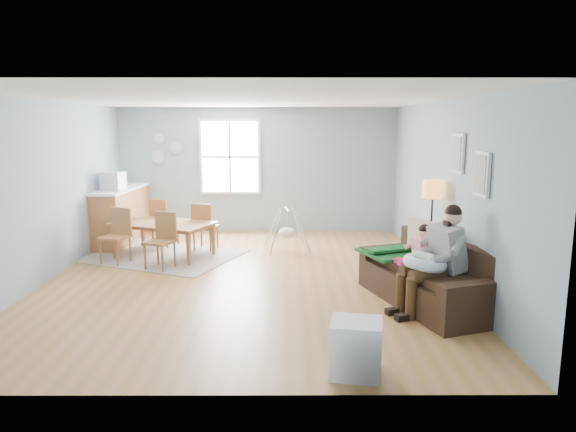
{
  "coord_description": "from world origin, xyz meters",
  "views": [
    {
      "loc": [
        0.62,
        -7.65,
        2.34
      ],
      "look_at": [
        0.64,
        -0.16,
        1.0
      ],
      "focal_mm": 32.0,
      "sensor_mm": 36.0,
      "label": 1
    }
  ],
  "objects_px": {
    "counter": "(121,215)",
    "toddler": "(417,249)",
    "father": "(436,256)",
    "floor_lamp": "(432,198)",
    "baby_swing": "(287,232)",
    "monitor": "(113,181)",
    "chair_sw": "(118,232)",
    "chair_ne": "(204,224)",
    "chair_se": "(162,237)",
    "chair_nw": "(162,219)",
    "storage_cube": "(355,348)",
    "dining_table": "(163,239)",
    "sofa": "(430,282)"
  },
  "relations": [
    {
      "from": "counter",
      "to": "toddler",
      "type": "bearing_deg",
      "value": -34.56
    },
    {
      "from": "father",
      "to": "toddler",
      "type": "xyz_separation_m",
      "value": [
        -0.11,
        0.49,
        -0.02
      ]
    },
    {
      "from": "floor_lamp",
      "to": "baby_swing",
      "type": "height_order",
      "value": "floor_lamp"
    },
    {
      "from": "floor_lamp",
      "to": "monitor",
      "type": "height_order",
      "value": "floor_lamp"
    },
    {
      "from": "chair_sw",
      "to": "chair_ne",
      "type": "bearing_deg",
      "value": 30.95
    },
    {
      "from": "chair_se",
      "to": "chair_nw",
      "type": "xyz_separation_m",
      "value": [
        -0.36,
        1.51,
        0.01
      ]
    },
    {
      "from": "chair_ne",
      "to": "monitor",
      "type": "height_order",
      "value": "monitor"
    },
    {
      "from": "storage_cube",
      "to": "dining_table",
      "type": "bearing_deg",
      "value": 122.82
    },
    {
      "from": "chair_ne",
      "to": "counter",
      "type": "bearing_deg",
      "value": 156.67
    },
    {
      "from": "chair_se",
      "to": "chair_ne",
      "type": "distance_m",
      "value": 1.26
    },
    {
      "from": "sofa",
      "to": "chair_sw",
      "type": "relative_size",
      "value": 2.42
    },
    {
      "from": "chair_nw",
      "to": "chair_ne",
      "type": "height_order",
      "value": "chair_nw"
    },
    {
      "from": "chair_sw",
      "to": "toddler",
      "type": "bearing_deg",
      "value": -22.54
    },
    {
      "from": "chair_ne",
      "to": "monitor",
      "type": "bearing_deg",
      "value": 167.52
    },
    {
      "from": "storage_cube",
      "to": "baby_swing",
      "type": "bearing_deg",
      "value": 97.45
    },
    {
      "from": "chair_se",
      "to": "counter",
      "type": "relative_size",
      "value": 0.47
    },
    {
      "from": "dining_table",
      "to": "monitor",
      "type": "bearing_deg",
      "value": 167.01
    },
    {
      "from": "toddler",
      "to": "chair_se",
      "type": "distance_m",
      "value": 4.11
    },
    {
      "from": "toddler",
      "to": "chair_sw",
      "type": "bearing_deg",
      "value": 157.46
    },
    {
      "from": "chair_sw",
      "to": "baby_swing",
      "type": "height_order",
      "value": "chair_sw"
    },
    {
      "from": "chair_ne",
      "to": "counter",
      "type": "xyz_separation_m",
      "value": [
        -1.77,
        0.76,
        0.04
      ]
    },
    {
      "from": "floor_lamp",
      "to": "chair_sw",
      "type": "relative_size",
      "value": 1.63
    },
    {
      "from": "chair_ne",
      "to": "chair_nw",
      "type": "bearing_deg",
      "value": 157.62
    },
    {
      "from": "sofa",
      "to": "chair_nw",
      "type": "relative_size",
      "value": 2.41
    },
    {
      "from": "chair_se",
      "to": "baby_swing",
      "type": "bearing_deg",
      "value": 29.74
    },
    {
      "from": "floor_lamp",
      "to": "counter",
      "type": "distance_m",
      "value": 6.12
    },
    {
      "from": "storage_cube",
      "to": "monitor",
      "type": "relative_size",
      "value": 1.27
    },
    {
      "from": "chair_ne",
      "to": "father",
      "type": "bearing_deg",
      "value": -43.32
    },
    {
      "from": "storage_cube",
      "to": "chair_ne",
      "type": "height_order",
      "value": "chair_ne"
    },
    {
      "from": "chair_se",
      "to": "chair_sw",
      "type": "bearing_deg",
      "value": 157.32
    },
    {
      "from": "sofa",
      "to": "counter",
      "type": "xyz_separation_m",
      "value": [
        -5.21,
        3.65,
        0.26
      ]
    },
    {
      "from": "toddler",
      "to": "chair_se",
      "type": "relative_size",
      "value": 0.87
    },
    {
      "from": "father",
      "to": "chair_sw",
      "type": "height_order",
      "value": "father"
    },
    {
      "from": "chair_ne",
      "to": "toddler",
      "type": "bearing_deg",
      "value": -39.6
    },
    {
      "from": "sofa",
      "to": "dining_table",
      "type": "xyz_separation_m",
      "value": [
        -4.11,
        2.49,
        0.01
      ]
    },
    {
      "from": "toddler",
      "to": "baby_swing",
      "type": "height_order",
      "value": "toddler"
    },
    {
      "from": "toddler",
      "to": "chair_ne",
      "type": "xyz_separation_m",
      "value": [
        -3.3,
        2.73,
        -0.19
      ]
    },
    {
      "from": "father",
      "to": "counter",
      "type": "height_order",
      "value": "father"
    },
    {
      "from": "father",
      "to": "chair_ne",
      "type": "xyz_separation_m",
      "value": [
        -3.41,
        3.21,
        -0.21
      ]
    },
    {
      "from": "dining_table",
      "to": "monitor",
      "type": "xyz_separation_m",
      "value": [
        -1.1,
        0.79,
        0.97
      ]
    },
    {
      "from": "father",
      "to": "chair_ne",
      "type": "relative_size",
      "value": 1.5
    },
    {
      "from": "toddler",
      "to": "baby_swing",
      "type": "relative_size",
      "value": 0.9
    },
    {
      "from": "storage_cube",
      "to": "chair_se",
      "type": "height_order",
      "value": "chair_se"
    },
    {
      "from": "dining_table",
      "to": "chair_ne",
      "type": "height_order",
      "value": "chair_ne"
    },
    {
      "from": "dining_table",
      "to": "chair_ne",
      "type": "xyz_separation_m",
      "value": [
        0.67,
        0.4,
        0.21
      ]
    },
    {
      "from": "floor_lamp",
      "to": "monitor",
      "type": "relative_size",
      "value": 3.56
    },
    {
      "from": "storage_cube",
      "to": "counter",
      "type": "height_order",
      "value": "counter"
    },
    {
      "from": "sofa",
      "to": "toddler",
      "type": "relative_size",
      "value": 2.82
    },
    {
      "from": "toddler",
      "to": "chair_nw",
      "type": "relative_size",
      "value": 0.86
    },
    {
      "from": "chair_se",
      "to": "chair_ne",
      "type": "height_order",
      "value": "chair_se"
    }
  ]
}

